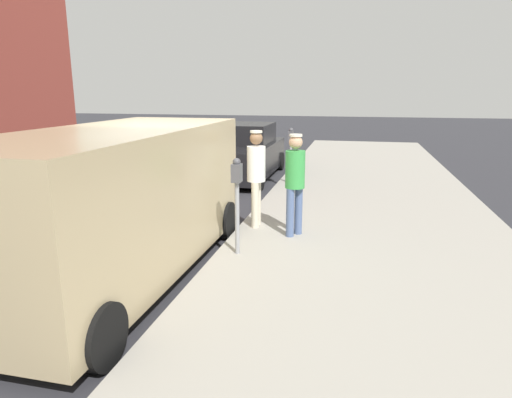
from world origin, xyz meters
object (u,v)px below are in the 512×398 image
Objects in this scene: pedestrian_in_white at (256,172)px; parked_sedan_ahead at (244,154)px; parking_meter_far at (291,146)px; parked_van at (117,201)px; pedestrian_in_green at (295,178)px; parking_meter_near at (237,190)px.

pedestrian_in_white is 0.41× the size of parked_sedan_ahead.
parking_meter_far reaches higher than parked_sedan_ahead.
parked_van is 7.85m from parked_sedan_ahead.
parking_meter_near is at bearing -123.67° from pedestrian_in_green.
pedestrian_in_green is at bearing -67.60° from parked_sedan_ahead.
parked_van is (-1.46, -2.45, -0.04)m from pedestrian_in_white.
parking_meter_near is 7.11m from parked_sedan_ahead.
parking_meter_near is 1.00× the size of parking_meter_far.
pedestrian_in_green is (0.74, -4.54, 0.00)m from parking_meter_far.
parked_sedan_ahead is at bearing 91.05° from parked_van.
parked_sedan_ahead is (-1.64, 6.90, -0.43)m from parking_meter_near.
parking_meter_near is at bearing -88.64° from pedestrian_in_white.
parking_meter_far is 0.85× the size of pedestrian_in_white.
pedestrian_in_green is at bearing -80.72° from parking_meter_far.
parked_van is at bearing -102.83° from parking_meter_far.
pedestrian_in_green reaches higher than parking_meter_near.
parked_van is at bearing -148.01° from parking_meter_near.
parked_sedan_ahead is (-2.39, 5.79, -0.44)m from pedestrian_in_green.
pedestrian_in_white reaches higher than parking_meter_far.
parking_meter_far is 0.85× the size of pedestrian_in_green.
parked_sedan_ahead is at bearing 106.62° from pedestrian_in_white.
pedestrian_in_white is at bearing 59.17° from parked_van.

